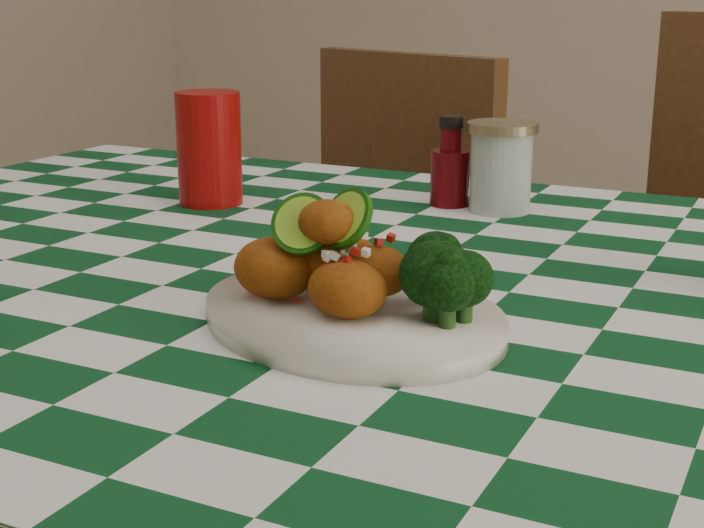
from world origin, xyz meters
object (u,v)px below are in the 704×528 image
at_px(ketchup_bottle, 450,161).
at_px(red_tumbler, 209,148).
at_px(fried_chicken_pile, 333,252).
at_px(plate, 352,316).
at_px(mason_jar, 501,167).
at_px(wooden_chair_left, 335,316).

bearing_deg(ketchup_bottle, red_tumbler, -155.46).
relative_size(fried_chicken_pile, ketchup_bottle, 1.19).
bearing_deg(fried_chicken_pile, plate, 0.00).
distance_m(fried_chicken_pile, mason_jar, 0.48).
xyz_separation_m(plate, mason_jar, (-0.03, 0.47, 0.05)).
relative_size(fried_chicken_pile, red_tumbler, 0.95).
bearing_deg(wooden_chair_left, fried_chicken_pile, -44.63).
xyz_separation_m(ketchup_bottle, wooden_chair_left, (-0.35, 0.34, -0.37)).
relative_size(plate, wooden_chair_left, 0.31).
height_order(plate, red_tumbler, red_tumbler).
bearing_deg(mason_jar, plate, -86.94).
xyz_separation_m(fried_chicken_pile, mason_jar, (-0.01, 0.47, -0.01)).
bearing_deg(ketchup_bottle, mason_jar, -3.63).
bearing_deg(red_tumbler, wooden_chair_left, 97.49).
xyz_separation_m(fried_chicken_pile, wooden_chair_left, (-0.43, 0.82, -0.38)).
relative_size(plate, fried_chicken_pile, 2.07).
bearing_deg(ketchup_bottle, plate, -78.72).
xyz_separation_m(red_tumbler, wooden_chair_left, (-0.06, 0.47, -0.39)).
bearing_deg(plate, mason_jar, 93.06).
height_order(fried_chicken_pile, wooden_chair_left, wooden_chair_left).
xyz_separation_m(plate, ketchup_bottle, (-0.10, 0.48, 0.05)).
bearing_deg(fried_chicken_pile, red_tumbler, 136.25).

